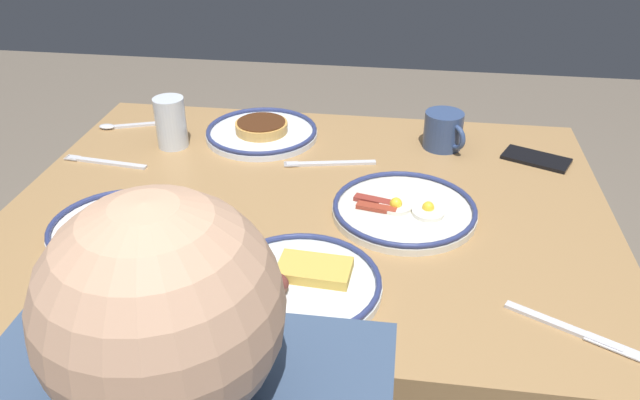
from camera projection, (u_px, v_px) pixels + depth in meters
name	position (u px, v px, depth m)	size (l,w,h in m)	color
dining_table	(309.00, 232.00, 1.30)	(1.19, 0.90, 0.73)	#A27A4B
plate_near_main	(404.00, 209.00, 1.21)	(0.28, 0.28, 0.04)	silver
plate_center_pancakes	(262.00, 131.00, 1.52)	(0.27, 0.27, 0.04)	white
plate_far_companion	(298.00, 283.00, 1.02)	(0.27, 0.27, 0.05)	white
plate_far_side	(119.00, 225.00, 1.16)	(0.26, 0.26, 0.08)	white
coffee_mug	(444.00, 130.00, 1.46)	(0.10, 0.11, 0.09)	#334772
drinking_glass	(171.00, 125.00, 1.46)	(0.07, 0.07, 0.12)	silver
cell_phone	(536.00, 159.00, 1.42)	(0.14, 0.07, 0.01)	black
fork_near	(329.00, 163.00, 1.40)	(0.20, 0.06, 0.01)	silver
fork_far	(105.00, 162.00, 1.41)	(0.20, 0.04, 0.01)	silver
butter_knife	(574.00, 331.00, 0.94)	(0.20, 0.11, 0.01)	silver
tea_spoon	(128.00, 125.00, 1.58)	(0.19, 0.08, 0.01)	silver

